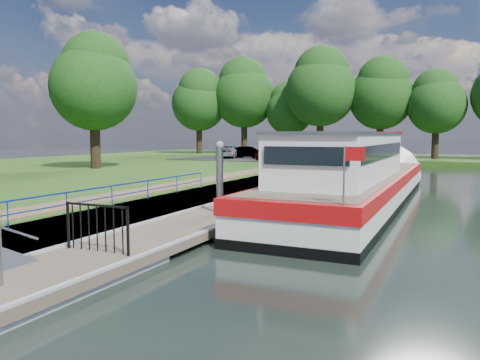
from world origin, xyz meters
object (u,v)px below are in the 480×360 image
at_px(pontoon, 266,202).
at_px(barge, 359,180).
at_px(car_b, 248,152).
at_px(car_c, 229,151).
at_px(car_a, 272,153).

height_order(pontoon, barge, barge).
height_order(barge, car_b, barge).
xyz_separation_m(pontoon, car_c, (-13.63, 24.08, 1.31)).
relative_size(barge, car_a, 5.59).
bearing_deg(pontoon, car_c, 119.51).
distance_m(barge, car_c, 27.64).
distance_m(car_a, car_c, 5.86).
relative_size(pontoon, car_b, 8.36).
xyz_separation_m(pontoon, barge, (3.60, 2.47, 0.90)).
distance_m(car_b, car_c, 1.98).
relative_size(pontoon, car_a, 7.93).
bearing_deg(car_c, car_a, 147.86).
relative_size(barge, car_b, 5.90).
bearing_deg(car_a, car_b, 167.60).
xyz_separation_m(barge, car_b, (-15.27, 21.96, 0.34)).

